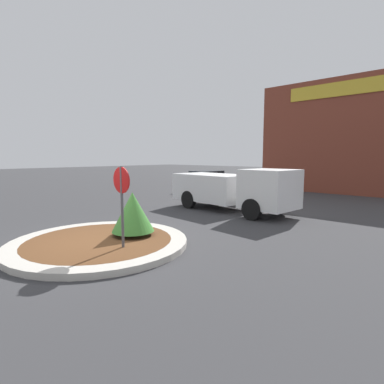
# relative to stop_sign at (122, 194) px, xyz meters

# --- Properties ---
(ground_plane) EXTENTS (120.00, 120.00, 0.00)m
(ground_plane) POSITION_rel_stop_sign_xyz_m (-1.05, -0.05, -1.54)
(ground_plane) COLOR #38383A
(traffic_island) EXTENTS (4.87, 4.87, 0.16)m
(traffic_island) POSITION_rel_stop_sign_xyz_m (-1.05, -0.05, -1.46)
(traffic_island) COLOR #BCB7AD
(traffic_island) RESTS_ON ground_plane
(stop_sign) EXTENTS (0.67, 0.07, 2.24)m
(stop_sign) POSITION_rel_stop_sign_xyz_m (0.00, 0.00, 0.00)
(stop_sign) COLOR #4C4C51
(stop_sign) RESTS_ON ground_plane
(island_shrub) EXTENTS (1.24, 1.24, 1.28)m
(island_shrub) POSITION_rel_stop_sign_xyz_m (-0.77, 0.89, -0.68)
(island_shrub) COLOR brown
(island_shrub) RESTS_ON traffic_island
(utility_truck) EXTENTS (6.11, 2.54, 1.96)m
(utility_truck) POSITION_rel_stop_sign_xyz_m (-1.33, 6.82, -0.50)
(utility_truck) COLOR white
(utility_truck) RESTS_ON ground_plane
(storefront_building) EXTENTS (14.08, 6.07, 7.55)m
(storefront_building) POSITION_rel_stop_sign_xyz_m (1.87, 19.54, 2.24)
(storefront_building) COLOR brown
(storefront_building) RESTS_ON ground_plane
(parked_sedan_white) EXTENTS (1.87, 4.42, 1.46)m
(parked_sedan_white) POSITION_rel_stop_sign_xyz_m (-7.15, 12.30, -0.81)
(parked_sedan_white) COLOR silver
(parked_sedan_white) RESTS_ON ground_plane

